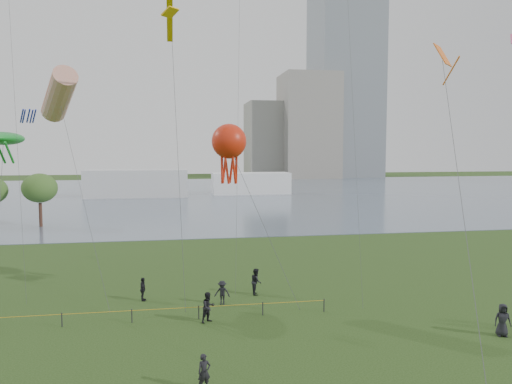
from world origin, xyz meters
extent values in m
cube|color=slate|center=(0.00, 100.00, 0.02)|extent=(400.00, 120.00, 0.08)
cube|color=slate|center=(62.00, 168.00, 60.00)|extent=(24.00, 24.00, 120.00)
cube|color=gray|center=(46.00, 162.00, 19.00)|extent=(20.00, 20.00, 38.00)
cube|color=gray|center=(32.00, 168.00, 14.00)|extent=(16.00, 18.00, 28.00)
cube|color=silver|center=(-12.00, 95.00, 3.00)|extent=(22.00, 8.00, 6.00)
cube|color=white|center=(14.00, 98.00, 2.50)|extent=(18.00, 7.00, 5.00)
cylinder|color=#39211A|center=(-21.98, 52.99, 1.62)|extent=(0.44, 0.44, 3.25)
ellipsoid|color=#3F6427|center=(-21.98, 52.99, 5.27)|extent=(4.62, 4.62, 3.90)
cylinder|color=black|center=(-11.13, 12.52, 0.42)|extent=(0.07, 0.07, 0.85)
cylinder|color=black|center=(-7.13, 12.52, 0.42)|extent=(0.07, 0.07, 0.85)
cylinder|color=black|center=(-3.13, 12.52, 0.42)|extent=(0.07, 0.07, 0.85)
cylinder|color=black|center=(0.87, 12.52, 0.42)|extent=(0.07, 0.07, 0.85)
cylinder|color=black|center=(4.87, 12.52, 0.42)|extent=(0.07, 0.07, 0.85)
cylinder|color=gold|center=(-7.13, 12.52, 0.75)|extent=(24.00, 0.03, 0.03)
imported|color=black|center=(-2.59, 11.85, 0.92)|extent=(1.13, 1.08, 1.84)
imported|color=black|center=(-1.41, 15.16, 0.81)|extent=(1.17, 0.86, 1.62)
imported|color=black|center=(-6.71, 16.89, 0.81)|extent=(0.51, 0.99, 1.62)
imported|color=black|center=(13.40, 6.81, 0.92)|extent=(1.02, 0.81, 1.83)
imported|color=black|center=(-3.42, 3.37, 0.79)|extent=(0.66, 0.53, 1.58)
imported|color=black|center=(1.24, 17.09, 0.94)|extent=(0.79, 0.98, 1.88)
cylinder|color=#3F3F42|center=(-4.26, 15.31, 10.90)|extent=(0.77, 2.77, 21.79)
cube|color=#FFB40D|center=(-4.63, 8.68, 17.29)|extent=(0.95, 0.95, 0.42)
cylinder|color=#3F3F42|center=(-10.50, 17.21, 7.12)|extent=(3.74, 5.20, 14.24)
cylinder|color=#C73E18|center=(-12.36, 19.79, 14.23)|extent=(3.54, 5.02, 3.72)
cylinder|color=#1725A6|center=(-13.76, 18.59, 12.63)|extent=(0.60, 1.13, 0.88)
cylinder|color=#1725A6|center=(-14.03, 18.97, 12.63)|extent=(0.60, 1.13, 0.88)
cylinder|color=#1725A6|center=(-14.48, 18.83, 12.63)|extent=(0.60, 1.13, 0.88)
cylinder|color=#1725A6|center=(-14.48, 18.36, 12.63)|extent=(0.60, 1.13, 0.88)
cylinder|color=#1725A6|center=(-14.03, 18.21, 12.63)|extent=(0.60, 1.13, 0.88)
ellipsoid|color=#1A912F|center=(-16.38, 20.54, 11.17)|extent=(2.65, 4.78, 0.93)
cylinder|color=#1A912F|center=(-16.08, 18.94, 10.17)|extent=(0.16, 1.79, 1.54)
cylinder|color=#1A912F|center=(-15.53, 18.94, 10.17)|extent=(0.16, 1.79, 1.54)
cylinder|color=#3F3F42|center=(1.36, 14.85, 5.47)|extent=(4.22, 3.46, 10.96)
sphere|color=red|center=(-0.74, 16.57, 10.95)|extent=(2.39, 2.39, 2.39)
cylinder|color=red|center=(-0.24, 16.57, 9.35)|extent=(0.18, 0.54, 2.60)
cylinder|color=red|center=(-0.49, 17.00, 9.35)|extent=(0.49, 0.36, 2.61)
cylinder|color=red|center=(-0.99, 17.00, 9.35)|extent=(0.49, 0.36, 2.61)
cylinder|color=red|center=(-1.24, 16.57, 9.35)|extent=(0.18, 0.54, 2.60)
cylinder|color=red|center=(-0.99, 16.13, 9.35)|extent=(0.49, 0.36, 2.61)
cylinder|color=red|center=(-0.49, 16.13, 9.35)|extent=(0.49, 0.36, 2.61)
cylinder|color=#3F3F42|center=(7.54, 1.76, 7.81)|extent=(5.53, 13.61, 15.63)
cube|color=orange|center=(10.29, 8.55, 15.61)|extent=(1.47, 1.47, 1.20)
cylinder|color=orange|center=(10.29, 7.65, 14.61)|extent=(0.08, 1.58, 1.35)
camera|label=1|loc=(-4.77, -17.50, 10.36)|focal=35.00mm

